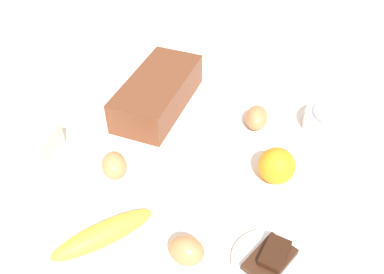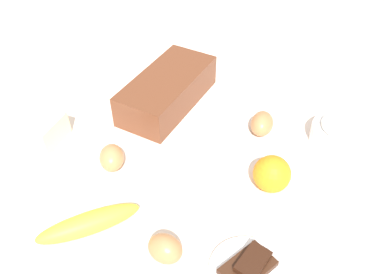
{
  "view_description": "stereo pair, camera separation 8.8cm",
  "coord_description": "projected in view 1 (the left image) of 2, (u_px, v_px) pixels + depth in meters",
  "views": [
    {
      "loc": [
        -0.56,
        -0.33,
        0.63
      ],
      "look_at": [
        0.0,
        0.0,
        0.04
      ],
      "focal_mm": 38.27,
      "sensor_mm": 36.0,
      "label": 1
    },
    {
      "loc": [
        -0.51,
        -0.4,
        0.63
      ],
      "look_at": [
        0.0,
        0.0,
        0.04
      ],
      "focal_mm": 38.27,
      "sensor_mm": 36.0,
      "label": 2
    }
  ],
  "objects": [
    {
      "name": "butter_block",
      "position": [
        40.0,
        144.0,
        0.88
      ],
      "size": [
        0.1,
        0.09,
        0.06
      ],
      "primitive_type": "cube",
      "rotation": [
        0.0,
        0.0,
        0.29
      ],
      "color": "#F4EDB2",
      "rests_on": "ground_plane"
    },
    {
      "name": "egg_beside_bowl",
      "position": [
        186.0,
        250.0,
        0.69
      ],
      "size": [
        0.06,
        0.07,
        0.05
      ],
      "primitive_type": "ellipsoid",
      "rotation": [
        0.0,
        1.57,
        1.73
      ],
      "color": "#AC7446",
      "rests_on": "ground_plane"
    },
    {
      "name": "orange_fruit",
      "position": [
        277.0,
        166.0,
        0.82
      ],
      "size": [
        0.08,
        0.08,
        0.08
      ],
      "primitive_type": "sphere",
      "color": "orange",
      "rests_on": "ground_plane"
    },
    {
      "name": "banana",
      "position": [
        103.0,
        234.0,
        0.72
      ],
      "size": [
        0.19,
        0.13,
        0.04
      ],
      "primitive_type": "ellipsoid",
      "rotation": [
        0.0,
        0.0,
        2.65
      ],
      "color": "yellow",
      "rests_on": "ground_plane"
    },
    {
      "name": "flour_bowl",
      "position": [
        333.0,
        119.0,
        0.94
      ],
      "size": [
        0.13,
        0.13,
        0.07
      ],
      "color": "white",
      "rests_on": "ground_plane"
    },
    {
      "name": "chocolate_plate",
      "position": [
        270.0,
        261.0,
        0.69
      ],
      "size": [
        0.13,
        0.13,
        0.03
      ],
      "color": "white",
      "rests_on": "ground_plane"
    },
    {
      "name": "ground_plane",
      "position": [
        192.0,
        154.0,
        0.92
      ],
      "size": [
        2.4,
        2.4,
        0.02
      ],
      "primitive_type": "cube",
      "color": "beige"
    },
    {
      "name": "egg_loose",
      "position": [
        114.0,
        165.0,
        0.84
      ],
      "size": [
        0.08,
        0.08,
        0.05
      ],
      "primitive_type": "ellipsoid",
      "rotation": [
        0.0,
        1.57,
        3.96
      ],
      "color": "#B97D4C",
      "rests_on": "ground_plane"
    },
    {
      "name": "egg_near_butter",
      "position": [
        257.0,
        118.0,
        0.95
      ],
      "size": [
        0.08,
        0.07,
        0.05
      ],
      "primitive_type": "ellipsoid",
      "rotation": [
        0.0,
        1.57,
        3.49
      ],
      "color": "#AB7345",
      "rests_on": "ground_plane"
    },
    {
      "name": "loaf_pan",
      "position": [
        158.0,
        92.0,
        1.0
      ],
      "size": [
        0.3,
        0.17,
        0.08
      ],
      "rotation": [
        0.0,
        0.0,
        0.16
      ],
      "color": "brown",
      "rests_on": "ground_plane"
    }
  ]
}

